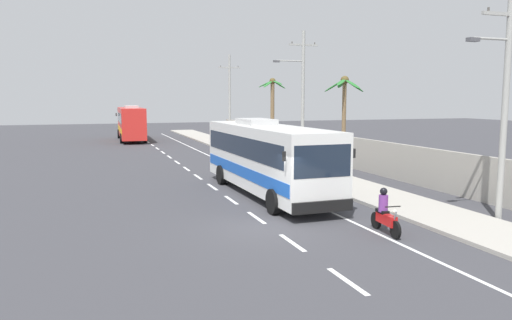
{
  "coord_description": "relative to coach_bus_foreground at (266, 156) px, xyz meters",
  "views": [
    {
      "loc": [
        -6.11,
        -16.4,
        4.61
      ],
      "look_at": [
        1.48,
        5.87,
        1.7
      ],
      "focal_mm": 34.74,
      "sensor_mm": 36.0,
      "label": 1
    }
  ],
  "objects": [
    {
      "name": "palm_nearest",
      "position": [
        8.59,
        7.99,
        2.52
      ],
      "size": [
        2.69,
        3.08,
        6.17
      ],
      "color": "brown",
      "rests_on": "ground"
    },
    {
      "name": "ground_plane",
      "position": [
        -2.01,
        -5.89,
        -1.88
      ],
      "size": [
        160.0,
        160.0,
        0.0
      ],
      "primitive_type": "plane",
      "color": "#3A3A3F"
    },
    {
      "name": "palm_second",
      "position": [
        7.89,
        20.03,
        2.34
      ],
      "size": [
        2.49,
        2.7,
        6.48
      ],
      "color": "brown",
      "rests_on": "ground"
    },
    {
      "name": "utility_pole_nearest",
      "position": [
        6.58,
        -7.76,
        3.11
      ],
      "size": [
        3.14,
        0.24,
        9.42
      ],
      "color": "#9E9E99",
      "rests_on": "ground"
    },
    {
      "name": "utility_pole_mid",
      "position": [
        6.74,
        10.96,
        3.19
      ],
      "size": [
        3.41,
        0.24,
        9.46
      ],
      "color": "#9E9E99",
      "rests_on": "ground"
    },
    {
      "name": "sidewalk_kerb",
      "position": [
        4.79,
        4.11,
        -1.81
      ],
      "size": [
        3.2,
        90.0,
        0.14
      ],
      "primitive_type": "cube",
      "color": "#A8A399",
      "rests_on": "ground"
    },
    {
      "name": "boundary_wall",
      "position": [
        8.59,
        8.11,
        -0.84
      ],
      "size": [
        0.24,
        60.0,
        2.08
      ],
      "primitive_type": "cube",
      "color": "#9E998E",
      "rests_on": "ground"
    },
    {
      "name": "lane_markings",
      "position": [
        -0.07,
        8.72,
        -1.88
      ],
      "size": [
        3.36,
        71.0,
        0.01
      ],
      "color": "white",
      "rests_on": "ground"
    },
    {
      "name": "coach_bus_foreground",
      "position": [
        0.0,
        0.0,
        0.0
      ],
      "size": [
        3.15,
        11.75,
        3.61
      ],
      "color": "silver",
      "rests_on": "ground"
    },
    {
      "name": "coach_bus_far_lane",
      "position": [
        -3.52,
        34.0,
        0.15
      ],
      "size": [
        3.05,
        11.06,
        3.91
      ],
      "color": "red",
      "rests_on": "ground"
    },
    {
      "name": "pedestrian_near_kerb",
      "position": [
        4.68,
        6.52,
        -0.86
      ],
      "size": [
        0.36,
        0.36,
        1.69
      ],
      "rotation": [
        0.0,
        0.0,
        1.4
      ],
      "color": "red",
      "rests_on": "sidewalk_kerb"
    },
    {
      "name": "utility_pole_far",
      "position": [
        6.58,
        29.67,
        3.0
      ],
      "size": [
        2.43,
        0.24,
        9.33
      ],
      "color": "#9E9E99",
      "rests_on": "ground"
    },
    {
      "name": "motorcycle_beside_bus",
      "position": [
        1.47,
        -7.93,
        -1.24
      ],
      "size": [
        0.56,
        1.96,
        1.57
      ],
      "color": "black",
      "rests_on": "ground"
    }
  ]
}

